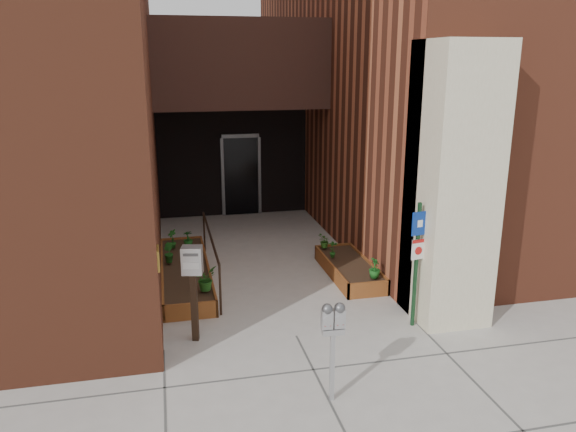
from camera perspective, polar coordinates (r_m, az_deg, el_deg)
ground at (r=8.83m, az=0.85°, el=-12.10°), size 80.00×80.00×0.00m
architecture at (r=14.61m, az=-6.52°, el=18.96°), size 20.00×14.60×10.00m
planter_left at (r=11.04m, az=-10.38°, el=-5.74°), size 0.90×3.60×0.30m
planter_right at (r=11.12m, az=6.24°, el=-5.41°), size 0.80×2.20×0.30m
handrail at (r=10.81m, az=-7.88°, el=-2.64°), size 0.04×3.34×0.90m
parking_meter at (r=6.90m, az=4.60°, el=-11.07°), size 0.29×0.14×1.31m
sign_post at (r=8.89m, az=13.01°, el=-3.56°), size 0.28×0.09×2.03m
payment_dropbox at (r=8.40m, az=-9.66°, el=-5.78°), size 0.34×0.28×1.49m
shrub_left_a at (r=9.72m, az=-8.41°, el=-6.31°), size 0.51×0.51×0.41m
shrub_left_b at (r=11.14m, az=-12.07°, el=-3.67°), size 0.28×0.28×0.39m
shrub_left_c at (r=11.98m, az=-10.12°, el=-2.28°), size 0.22×0.22×0.35m
shrub_left_d at (r=11.95m, az=-11.66°, el=-2.27°), size 0.29×0.29×0.40m
shrub_right_a at (r=10.26m, az=8.80°, el=-5.23°), size 0.27×0.27×0.37m
shrub_right_b at (r=11.19m, az=4.60°, el=-3.36°), size 0.25×0.25×0.36m
shrub_right_c at (r=11.75m, az=3.72°, el=-2.57°), size 0.37×0.37×0.29m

